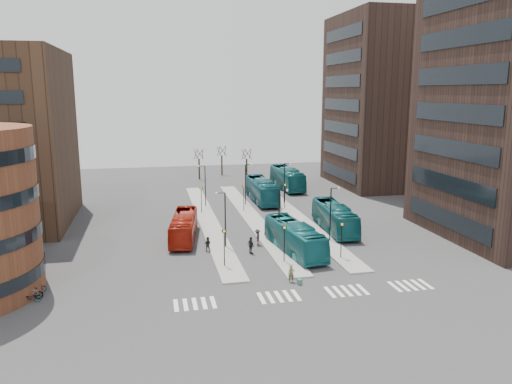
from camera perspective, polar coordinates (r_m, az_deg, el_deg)
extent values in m
plane|color=#2F2F32|center=(39.31, 5.58, -13.95)|extent=(160.00, 160.00, 0.00)
cube|color=gray|center=(66.33, -5.53, -3.22)|extent=(2.50, 45.00, 0.15)
cube|color=gray|center=(67.22, -0.44, -2.97)|extent=(2.50, 45.00, 0.15)
cube|color=gray|center=(68.63, 4.48, -2.71)|extent=(2.50, 45.00, 0.15)
cube|color=navy|center=(45.00, 5.00, -10.20)|extent=(0.49, 0.43, 0.52)
imported|color=#9F1A0C|center=(58.15, -8.25, -3.94)|extent=(4.06, 11.05, 3.01)
imported|color=#146065|center=(53.24, 4.42, -5.19)|extent=(4.07, 11.76, 3.21)
imported|color=#12525D|center=(77.18, 0.65, 0.19)|extent=(2.97, 12.57, 3.50)
imported|color=#12565A|center=(61.88, 8.95, -2.89)|extent=(3.58, 11.95, 3.28)
imported|color=#12565C|center=(87.77, 3.57, 1.60)|extent=(3.15, 13.12, 3.65)
imported|color=brown|center=(45.32, 4.05, -9.32)|extent=(0.59, 0.41, 1.56)
imported|color=black|center=(53.84, -5.56, -5.93)|extent=(0.92, 0.82, 1.57)
imported|color=black|center=(52.71, -0.59, -6.11)|extent=(0.82, 1.17, 1.84)
imported|color=black|center=(55.60, 0.16, -5.19)|extent=(0.87, 1.26, 1.79)
imported|color=gray|center=(45.03, -24.40, -10.97)|extent=(1.74, 1.00, 0.87)
imported|color=gray|center=(45.50, -24.26, -10.61)|extent=(1.81, 0.93, 1.05)
imported|color=gray|center=(46.87, -23.88, -10.06)|extent=(1.73, 1.05, 0.86)
cube|color=silver|center=(41.41, -9.13, -12.67)|extent=(0.35, 2.40, 0.01)
cube|color=silver|center=(41.44, -8.07, -12.62)|extent=(0.35, 2.40, 0.01)
cube|color=silver|center=(41.48, -7.01, -12.56)|extent=(0.35, 2.40, 0.01)
cube|color=silver|center=(41.54, -5.96, -12.50)|extent=(0.35, 2.40, 0.01)
cube|color=silver|center=(41.62, -4.90, -12.43)|extent=(0.35, 2.40, 0.01)
cube|color=silver|center=(42.23, 0.61, -12.02)|extent=(0.35, 2.40, 0.01)
cube|color=silver|center=(42.38, 1.62, -11.94)|extent=(0.35, 2.40, 0.01)
cube|color=silver|center=(42.55, 2.63, -11.85)|extent=(0.35, 2.40, 0.01)
cube|color=silver|center=(42.73, 3.62, -11.75)|extent=(0.35, 2.40, 0.01)
cube|color=silver|center=(42.93, 4.61, -11.66)|extent=(0.35, 2.40, 0.01)
cube|color=silver|center=(43.82, 8.44, -11.25)|extent=(0.35, 2.40, 0.01)
cube|color=silver|center=(44.07, 9.38, -11.15)|extent=(0.35, 2.40, 0.01)
cube|color=silver|center=(44.33, 10.30, -11.04)|extent=(0.35, 2.40, 0.01)
cube|color=silver|center=(44.61, 11.21, -10.93)|extent=(0.35, 2.40, 0.01)
cube|color=silver|center=(44.90, 12.10, -10.82)|extent=(0.35, 2.40, 0.01)
cube|color=silver|center=(46.14, 15.57, -10.37)|extent=(0.35, 2.40, 0.01)
cube|color=silver|center=(46.48, 16.40, -10.25)|extent=(0.35, 2.40, 0.01)
cube|color=silver|center=(46.82, 17.23, -10.14)|extent=(0.35, 2.40, 0.01)
cube|color=silver|center=(47.18, 18.04, -10.02)|extent=(0.35, 2.40, 0.01)
cube|color=silver|center=(47.54, 18.83, -9.91)|extent=(0.35, 2.40, 0.01)
cube|color=black|center=(61.36, 20.92, -2.82)|extent=(0.12, 16.00, 2.00)
cube|color=black|center=(60.55, 21.19, 0.86)|extent=(0.12, 16.00, 2.00)
cube|color=black|center=(60.00, 21.46, 4.61)|extent=(0.12, 16.00, 2.00)
cube|color=black|center=(59.71, 21.75, 8.42)|extent=(0.12, 16.00, 2.00)
cube|color=black|center=(59.68, 22.03, 12.25)|extent=(0.12, 16.00, 2.00)
cube|color=black|center=(59.93, 22.33, 16.07)|extent=(0.12, 16.00, 2.00)
cube|color=#30201A|center=(94.17, 15.46, 9.94)|extent=(20.00, 20.00, 30.00)
cube|color=black|center=(91.15, 9.40, 2.26)|extent=(0.12, 16.00, 2.00)
cube|color=black|center=(90.60, 9.48, 4.76)|extent=(0.12, 16.00, 2.00)
cube|color=black|center=(90.23, 9.57, 7.28)|extent=(0.12, 16.00, 2.00)
cube|color=black|center=(90.04, 9.65, 9.82)|extent=(0.12, 16.00, 2.00)
cube|color=black|center=(90.03, 9.74, 12.37)|extent=(0.12, 16.00, 2.00)
cube|color=black|center=(90.19, 9.83, 14.91)|extent=(0.12, 16.00, 2.00)
cube|color=black|center=(90.53, 9.92, 17.43)|extent=(0.12, 16.00, 2.00)
cylinder|color=black|center=(48.62, -3.64, -6.45)|extent=(0.10, 0.10, 3.50)
cube|color=black|center=(48.11, -3.67, -4.47)|extent=(0.45, 0.10, 0.30)
cube|color=yellow|center=(48.05, -3.66, -4.49)|extent=(0.20, 0.02, 0.20)
cylinder|color=black|center=(69.73, -6.26, -0.97)|extent=(0.10, 0.10, 3.50)
cube|color=black|center=(69.38, -6.29, 0.44)|extent=(0.45, 0.10, 0.30)
cube|color=yellow|center=(69.32, -6.29, 0.43)|extent=(0.20, 0.02, 0.20)
cylinder|color=black|center=(49.78, 3.25, -6.01)|extent=(0.10, 0.10, 3.50)
cube|color=black|center=(49.28, 3.27, -4.07)|extent=(0.45, 0.10, 0.30)
cube|color=yellow|center=(49.22, 3.29, -4.09)|extent=(0.20, 0.02, 0.20)
cylinder|color=black|center=(70.55, -1.41, -0.76)|extent=(0.10, 0.10, 3.50)
cube|color=black|center=(70.20, -1.41, 0.64)|extent=(0.45, 0.10, 0.30)
cube|color=yellow|center=(70.14, -1.40, 0.63)|extent=(0.20, 0.02, 0.20)
cylinder|color=black|center=(51.61, 9.72, -5.53)|extent=(0.10, 0.10, 3.50)
cube|color=black|center=(51.13, 9.79, -3.65)|extent=(0.45, 0.10, 0.30)
cube|color=yellow|center=(51.08, 9.81, -3.67)|extent=(0.20, 0.02, 0.20)
cylinder|color=black|center=(71.85, 3.30, -0.55)|extent=(0.10, 0.10, 3.50)
cube|color=black|center=(71.51, 3.32, 0.82)|extent=(0.45, 0.10, 0.30)
cube|color=yellow|center=(71.45, 3.33, 0.81)|extent=(0.20, 0.02, 0.20)
cylinder|color=black|center=(54.11, -3.53, -3.21)|extent=(0.14, 0.14, 6.00)
cylinder|color=black|center=(53.36, -4.05, -0.11)|extent=(0.90, 0.08, 0.08)
sphere|color=silver|center=(53.31, -4.53, -0.13)|extent=(0.24, 0.24, 0.24)
cylinder|color=black|center=(73.48, -5.82, 0.67)|extent=(0.14, 0.14, 6.00)
cylinder|color=black|center=(72.94, -6.22, 2.97)|extent=(0.90, 0.08, 0.08)
sphere|color=silver|center=(72.89, -6.57, 2.96)|extent=(0.24, 0.24, 0.24)
cylinder|color=black|center=(55.26, 2.64, -2.89)|extent=(0.14, 0.14, 6.00)
cylinder|color=black|center=(54.71, 3.13, 0.18)|extent=(0.90, 0.08, 0.08)
sphere|color=silver|center=(54.82, 3.58, 0.20)|extent=(0.24, 0.24, 0.24)
cylinder|color=black|center=(74.33, -1.22, 0.86)|extent=(0.14, 0.14, 6.00)
cylinder|color=black|center=(73.92, -0.88, 3.15)|extent=(0.90, 0.08, 0.08)
sphere|color=silver|center=(74.01, -0.54, 3.17)|extent=(0.24, 0.24, 0.24)
cylinder|color=black|center=(57.02, 8.50, -2.55)|extent=(0.14, 0.14, 6.00)
cylinder|color=black|center=(56.54, 9.01, 0.43)|extent=(0.90, 0.08, 0.08)
sphere|color=silver|center=(56.70, 9.44, 0.45)|extent=(0.24, 0.24, 0.24)
cylinder|color=black|center=(75.66, 3.25, 1.03)|extent=(0.14, 0.14, 6.00)
cylinder|color=black|center=(75.29, 3.61, 3.28)|extent=(0.90, 0.08, 0.08)
sphere|color=silver|center=(75.41, 3.94, 3.29)|extent=(0.24, 0.24, 0.24)
cylinder|color=black|center=(97.35, -6.51, 2.63)|extent=(0.30, 0.30, 4.00)
cylinder|color=black|center=(97.02, -6.13, 4.34)|extent=(0.10, 1.56, 1.95)
cylinder|color=black|center=(97.63, -6.46, 4.37)|extent=(1.48, 0.59, 1.97)
cylinder|color=black|center=(97.31, -6.90, 4.34)|extent=(0.90, 1.31, 1.99)
cylinder|color=black|center=(96.50, -6.86, 4.28)|extent=(0.89, 1.31, 1.99)
cylinder|color=black|center=(96.32, -6.38, 4.28)|extent=(1.48, 0.58, 1.97)
cylinder|color=black|center=(101.85, -3.92, 3.07)|extent=(0.30, 0.30, 4.00)
cylinder|color=black|center=(101.57, -3.55, 4.70)|extent=(0.10, 1.56, 1.95)
cylinder|color=black|center=(102.16, -3.88, 4.73)|extent=(1.48, 0.59, 1.97)
cylinder|color=black|center=(101.80, -4.29, 4.70)|extent=(0.90, 1.31, 1.99)
cylinder|color=black|center=(100.99, -4.23, 4.65)|extent=(0.89, 1.31, 1.99)
cylinder|color=black|center=(100.85, -3.77, 4.65)|extent=(1.48, 0.58, 1.97)
cylinder|color=black|center=(96.64, -1.07, 2.64)|extent=(0.30, 0.30, 4.00)
cylinder|color=black|center=(96.37, -0.67, 4.35)|extent=(0.10, 1.56, 1.95)
cylinder|color=black|center=(96.93, -1.03, 4.39)|extent=(1.48, 0.59, 1.97)
cylinder|color=black|center=(96.54, -1.45, 4.36)|extent=(0.90, 1.31, 1.99)
cylinder|color=black|center=(95.74, -1.37, 4.30)|extent=(0.89, 1.31, 1.99)
cylinder|color=black|center=(95.63, -0.88, 4.30)|extent=(1.48, 0.58, 1.97)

